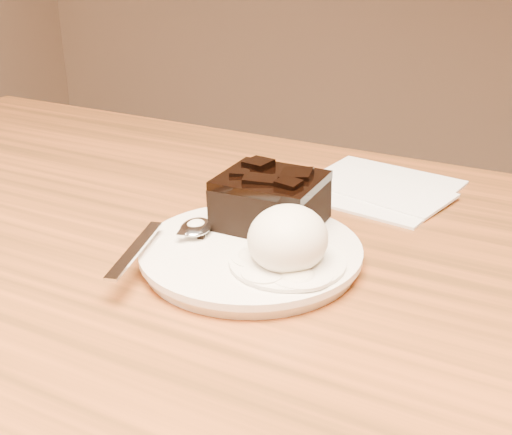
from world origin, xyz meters
The scene contains 8 objects.
plate centered at (0.07, 0.05, 0.76)m, with size 0.20×0.20×0.02m, color silver.
brownie centered at (0.07, 0.10, 0.79)m, with size 0.09×0.08×0.04m, color black.
ice_cream_scoop centered at (0.11, 0.04, 0.79)m, with size 0.07×0.07×0.06m, color white.
melt_puddle centered at (0.11, 0.04, 0.77)m, with size 0.10×0.10×0.00m, color silver.
spoon centered at (0.01, 0.05, 0.77)m, with size 0.03×0.16×0.01m, color silver, non-canonical shape.
napkin centered at (0.11, 0.27, 0.75)m, with size 0.16×0.16×0.01m, color white.
crumb_a centered at (0.02, 0.05, 0.77)m, with size 0.01×0.01×0.00m, color black.
crumb_b centered at (0.10, 0.02, 0.77)m, with size 0.01×0.01×0.00m, color black.
Camera 1 is at (0.32, -0.40, 1.03)m, focal length 46.28 mm.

